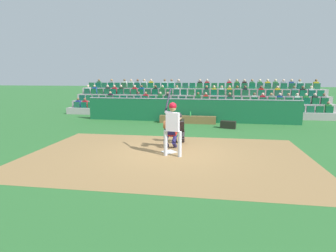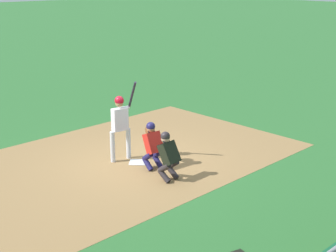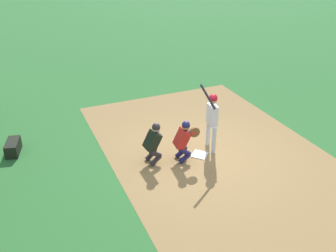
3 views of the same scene
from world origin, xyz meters
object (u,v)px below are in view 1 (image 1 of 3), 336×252
(home_plate_umpire, at_px, (179,127))
(home_plate_marker, at_px, (169,152))
(equipment_duffel_bag, at_px, (228,125))
(batter_at_plate, at_px, (172,123))
(dugout_bench, at_px, (187,120))
(catcher_crouching, at_px, (170,130))
(water_bottle_on_bench, at_px, (190,114))

(home_plate_umpire, bearing_deg, home_plate_marker, 83.68)
(home_plate_umpire, relative_size, equipment_duffel_bag, 1.61)
(batter_at_plate, relative_size, home_plate_umpire, 1.80)
(home_plate_marker, relative_size, home_plate_umpire, 0.35)
(home_plate_umpire, xyz_separation_m, dugout_bench, (0.20, -5.03, -0.47))
(equipment_duffel_bag, bearing_deg, dugout_bench, -15.81)
(batter_at_plate, distance_m, catcher_crouching, 1.14)
(equipment_duffel_bag, bearing_deg, batter_at_plate, 82.46)
(catcher_crouching, distance_m, water_bottle_on_bench, 5.82)
(equipment_duffel_bag, bearing_deg, home_plate_umpire, 73.43)
(home_plate_marker, bearing_deg, home_plate_umpire, -96.32)
(dugout_bench, relative_size, water_bottle_on_bench, 12.13)
(batter_at_plate, xyz_separation_m, dugout_bench, (0.24, -6.90, -0.93))
(home_plate_marker, bearing_deg, water_bottle_on_bench, -91.11)
(home_plate_marker, xyz_separation_m, batter_at_plate, (-0.20, 0.46, 1.14))
(home_plate_marker, relative_size, water_bottle_on_bench, 1.62)
(catcher_crouching, distance_m, dugout_bench, 5.90)
(catcher_crouching, height_order, home_plate_umpire, catcher_crouching)
(home_plate_marker, relative_size, batter_at_plate, 0.19)
(home_plate_umpire, bearing_deg, equipment_duffel_bag, -119.05)
(home_plate_umpire, distance_m, equipment_duffel_bag, 4.36)
(catcher_crouching, height_order, equipment_duffel_bag, catcher_crouching)
(home_plate_marker, distance_m, batter_at_plate, 1.24)
(batter_at_plate, xyz_separation_m, equipment_duffel_bag, (-2.06, -5.66, -0.96))
(catcher_crouching, bearing_deg, water_bottle_on_bench, -91.85)
(home_plate_marker, distance_m, dugout_bench, 6.45)
(batter_at_plate, distance_m, dugout_bench, 6.97)
(water_bottle_on_bench, bearing_deg, batter_at_plate, 90.61)
(home_plate_umpire, bearing_deg, dugout_bench, -87.72)
(home_plate_umpire, height_order, water_bottle_on_bench, home_plate_umpire)
(dugout_bench, height_order, equipment_duffel_bag, dugout_bench)
(equipment_duffel_bag, bearing_deg, home_plate_marker, 79.00)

